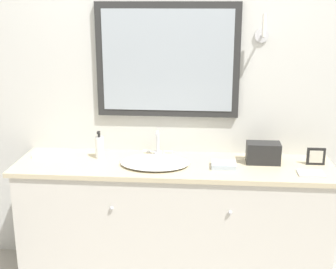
{
  "coord_description": "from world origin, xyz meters",
  "views": [
    {
      "loc": [
        0.21,
        -2.6,
        1.87
      ],
      "look_at": [
        -0.04,
        0.28,
        1.04
      ],
      "focal_mm": 50.0,
      "sensor_mm": 36.0,
      "label": 1
    }
  ],
  "objects_px": {
    "sink_basin": "(155,162)",
    "soap_bottle": "(100,147)",
    "picture_frame": "(316,156)",
    "appliance_box": "(263,153)"
  },
  "relations": [
    {
      "from": "sink_basin",
      "to": "picture_frame",
      "type": "height_order",
      "value": "sink_basin"
    },
    {
      "from": "sink_basin",
      "to": "picture_frame",
      "type": "xyz_separation_m",
      "value": [
        1.04,
        0.08,
        0.04
      ]
    },
    {
      "from": "sink_basin",
      "to": "appliance_box",
      "type": "bearing_deg",
      "value": 7.27
    },
    {
      "from": "sink_basin",
      "to": "soap_bottle",
      "type": "xyz_separation_m",
      "value": [
        -0.39,
        0.09,
        0.06
      ]
    },
    {
      "from": "soap_bottle",
      "to": "appliance_box",
      "type": "xyz_separation_m",
      "value": [
        1.09,
        -0.0,
        -0.01
      ]
    },
    {
      "from": "picture_frame",
      "to": "sink_basin",
      "type": "bearing_deg",
      "value": -175.52
    },
    {
      "from": "sink_basin",
      "to": "picture_frame",
      "type": "bearing_deg",
      "value": 4.48
    },
    {
      "from": "sink_basin",
      "to": "picture_frame",
      "type": "relative_size",
      "value": 3.82
    },
    {
      "from": "soap_bottle",
      "to": "picture_frame",
      "type": "xyz_separation_m",
      "value": [
        1.43,
        -0.01,
        -0.02
      ]
    },
    {
      "from": "sink_basin",
      "to": "soap_bottle",
      "type": "height_order",
      "value": "soap_bottle"
    }
  ]
}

